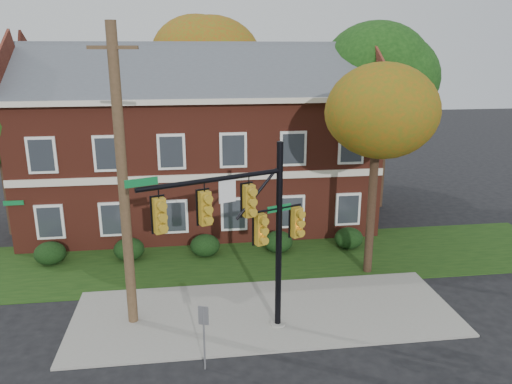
{
  "coord_description": "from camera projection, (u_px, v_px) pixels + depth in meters",
  "views": [
    {
      "loc": [
        -2.53,
        -15.26,
        9.48
      ],
      "look_at": [
        -0.07,
        3.0,
        4.14
      ],
      "focal_mm": 35.0,
      "sensor_mm": 36.0,
      "label": 1
    }
  ],
  "objects": [
    {
      "name": "hedge_left",
      "position": [
        129.0,
        249.0,
        23.02
      ],
      "size": [
        1.4,
        1.26,
        1.05
      ],
      "primitive_type": "ellipsoid",
      "color": "black",
      "rests_on": "ground"
    },
    {
      "name": "grass_strip",
      "position": [
        249.0,
        259.0,
        23.2
      ],
      "size": [
        30.0,
        6.0,
        0.04
      ],
      "primitive_type": "cube",
      "color": "#193811",
      "rests_on": "ground"
    },
    {
      "name": "tree_near_right",
      "position": [
        384.0,
        121.0,
        19.98
      ],
      "size": [
        4.5,
        4.25,
        8.58
      ],
      "color": "black",
      "rests_on": "ground"
    },
    {
      "name": "hedge_right",
      "position": [
        278.0,
        242.0,
        23.92
      ],
      "size": [
        1.4,
        1.26,
        1.05
      ],
      "primitive_type": "ellipsoid",
      "color": "black",
      "rests_on": "ground"
    },
    {
      "name": "hedge_center",
      "position": [
        205.0,
        245.0,
        23.47
      ],
      "size": [
        1.4,
        1.26,
        1.05
      ],
      "primitive_type": "ellipsoid",
      "color": "black",
      "rests_on": "ground"
    },
    {
      "name": "sign_post",
      "position": [
        204.0,
        327.0,
        14.89
      ],
      "size": [
        0.31,
        0.13,
        2.14
      ],
      "rotation": [
        0.0,
        0.0,
        -0.32
      ],
      "color": "slate",
      "rests_on": "ground"
    },
    {
      "name": "utility_pole",
      "position": [
        123.0,
        182.0,
        16.43
      ],
      "size": [
        1.59,
        0.44,
        10.29
      ],
      "rotation": [
        0.0,
        0.0,
        -0.21
      ],
      "color": "#493722",
      "rests_on": "ground"
    },
    {
      "name": "tree_left_rear",
      "position": [
        0.0,
        107.0,
        24.45
      ],
      "size": [
        5.4,
        5.1,
        8.88
      ],
      "color": "black",
      "rests_on": "ground"
    },
    {
      "name": "tree_far_rear",
      "position": [
        215.0,
        57.0,
        33.79
      ],
      "size": [
        6.84,
        6.46,
        11.52
      ],
      "color": "black",
      "rests_on": "ground"
    },
    {
      "name": "hedge_far_left",
      "position": [
        50.0,
        253.0,
        22.57
      ],
      "size": [
        1.4,
        1.26,
        1.05
      ],
      "primitive_type": "ellipsoid",
      "color": "black",
      "rests_on": "ground"
    },
    {
      "name": "hedge_far_right",
      "position": [
        349.0,
        238.0,
        24.36
      ],
      "size": [
        1.4,
        1.26,
        1.05
      ],
      "primitive_type": "ellipsoid",
      "color": "black",
      "rests_on": "ground"
    },
    {
      "name": "sidewalk",
      "position": [
        265.0,
        313.0,
        18.43
      ],
      "size": [
        14.0,
        5.0,
        0.08
      ],
      "primitive_type": "cube",
      "color": "gray",
      "rests_on": "ground"
    },
    {
      "name": "tree_right_rear",
      "position": [
        395.0,
        72.0,
        28.62
      ],
      "size": [
        6.3,
        5.95,
        10.62
      ],
      "color": "black",
      "rests_on": "ground"
    },
    {
      "name": "apartment_building",
      "position": [
        199.0,
        133.0,
        27.23
      ],
      "size": [
        18.8,
        8.8,
        9.74
      ],
      "color": "maroon",
      "rests_on": "ground"
    },
    {
      "name": "ground",
      "position": [
        269.0,
        329.0,
        17.49
      ],
      "size": [
        120.0,
        120.0,
        0.0
      ],
      "primitive_type": "plane",
      "color": "black",
      "rests_on": "ground"
    },
    {
      "name": "traffic_signal",
      "position": [
        248.0,
        223.0,
        15.91
      ],
      "size": [
        5.57,
        2.35,
        6.62
      ],
      "rotation": [
        0.0,
        0.0,
        0.38
      ],
      "color": "gray",
      "rests_on": "ground"
    }
  ]
}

